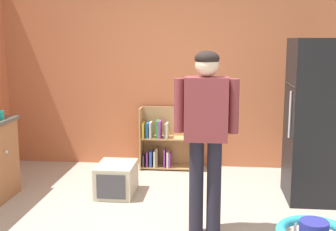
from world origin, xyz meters
name	(u,v)px	position (x,y,z in m)	size (l,w,h in m)	color
back_wall	(189,70)	(0.00, 2.33, 1.35)	(5.20, 0.06, 2.70)	#C46D45
refrigerator	(321,121)	(1.52, 1.14, 0.89)	(0.73, 0.68, 1.78)	black
bookshelf	(166,142)	(-0.30, 2.14, 0.37)	(0.80, 0.28, 0.85)	tan
standing_person	(206,126)	(0.28, 0.11, 1.01)	(0.57, 0.22, 1.67)	#201E2B
pet_carrier	(116,179)	(-0.75, 1.04, 0.18)	(0.42, 0.55, 0.36)	beige
teal_cup	(0,115)	(-1.98, 0.81, 0.95)	(0.08, 0.08, 0.10)	teal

